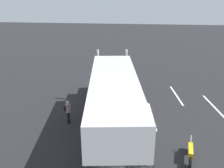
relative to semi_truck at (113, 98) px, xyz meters
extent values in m
plane|color=#232326|center=(5.41, 0.97, -2.52)|extent=(120.00, 120.00, 0.00)
cube|color=silver|center=(2.81, -2.53, -2.52)|extent=(4.39, 0.60, 0.01)
cube|color=silver|center=(7.08, -4.81, -2.52)|extent=(4.38, 0.74, 0.01)
cube|color=silver|center=(5.11, -7.51, -2.52)|extent=(4.38, 0.80, 0.01)
cube|color=#B21919|center=(6.77, 0.99, -0.82)|extent=(2.14, 2.73, 1.20)
cube|color=#B21919|center=(5.18, 0.75, -0.32)|extent=(1.75, 2.68, 2.20)
cube|color=silver|center=(7.70, 1.12, -0.82)|extent=(0.38, 2.09, 1.08)
cube|color=black|center=(6.77, 0.99, -0.76)|extent=(2.15, 2.77, 0.36)
cylinder|color=silver|center=(4.48, 1.76, 0.28)|extent=(0.18, 0.18, 3.40)
cylinder|color=silver|center=(4.80, -0.41, 0.28)|extent=(0.18, 0.18, 3.40)
cube|color=silver|center=(-1.10, -0.17, 0.23)|extent=(10.77, 4.10, 2.80)
cube|color=black|center=(-1.10, -0.17, -0.19)|extent=(10.77, 4.14, 0.44)
cylinder|color=silver|center=(5.41, 2.10, -1.57)|extent=(1.38, 0.82, 0.64)
cylinder|color=black|center=(6.90, 2.12, -1.97)|extent=(1.13, 0.46, 1.10)
cylinder|color=black|center=(7.22, -0.06, -1.97)|extent=(1.13, 0.46, 1.10)
cylinder|color=black|center=(4.63, 1.78, -1.97)|extent=(1.13, 0.46, 1.10)
cylinder|color=black|center=(4.95, -0.39, -1.97)|extent=(1.13, 0.46, 1.10)
cylinder|color=black|center=(-0.27, 1.07, -1.97)|extent=(1.13, 0.46, 1.10)
cylinder|color=black|center=(0.05, -1.11, -1.97)|extent=(1.13, 0.46, 1.10)
cylinder|color=black|center=(1.14, 3.31, -2.11)|extent=(0.18, 0.18, 0.82)
cylinder|color=black|center=(0.99, 3.26, -2.11)|extent=(0.18, 0.18, 0.82)
cylinder|color=#A5728C|center=(1.06, 3.28, -1.41)|extent=(0.34, 0.34, 0.58)
sphere|color=tan|center=(1.06, 3.28, -1.01)|extent=(0.23, 0.23, 0.23)
cube|color=black|center=(1.00, 3.47, -1.39)|extent=(0.30, 0.23, 0.36)
cylinder|color=black|center=(-1.47, -4.51, -2.19)|extent=(0.67, 0.20, 0.66)
cylinder|color=black|center=(-2.90, -4.29, -2.19)|extent=(0.67, 0.20, 0.66)
cube|color=gold|center=(-2.19, -4.40, -1.91)|extent=(1.12, 0.40, 0.36)
cylinder|color=silver|center=(-1.57, -4.50, -1.74)|extent=(0.29, 0.11, 0.69)
camera|label=1|loc=(-13.59, -1.63, 5.85)|focal=39.06mm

